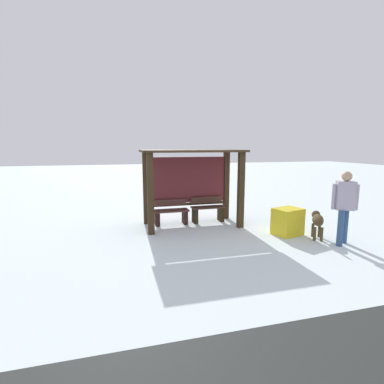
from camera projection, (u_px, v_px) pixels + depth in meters
ground_plane at (192, 225)px, 8.70m from camera, size 60.00×60.00×0.00m
bus_shelter at (190, 173)px, 8.65m from camera, size 2.91×1.47×2.24m
bench_left_inside at (171, 213)px, 8.78m from camera, size 1.05×0.41×0.73m
bench_center_inside at (208, 211)px, 9.07m from camera, size 1.05×0.39×0.76m
person_walking at (345, 202)px, 6.86m from camera, size 0.57×0.41×1.77m
dog at (317, 220)px, 7.42m from camera, size 0.54×0.81×0.67m
grit_bin at (288, 222)px, 7.74m from camera, size 0.82×0.72×0.71m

